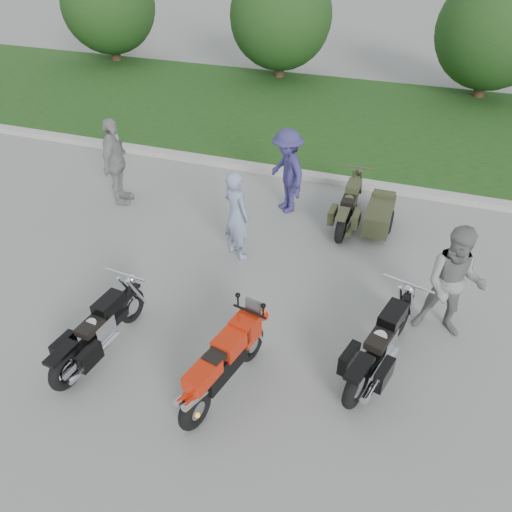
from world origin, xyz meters
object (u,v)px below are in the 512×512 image
(cruiser_left, at_px, (97,334))
(person_grey, at_px, (454,284))
(person_denim, at_px, (287,171))
(cruiser_sidecar, at_px, (366,212))
(person_stripe, at_px, (236,215))
(cruiser_right, at_px, (379,348))
(person_back, at_px, (115,162))
(sportbike_red, at_px, (223,364))

(cruiser_left, distance_m, person_grey, 5.31)
(person_denim, bearing_deg, cruiser_sidecar, 40.42)
(cruiser_left, xyz_separation_m, person_stripe, (1.01, 3.08, 0.47))
(cruiser_sidecar, height_order, person_stripe, person_stripe)
(cruiser_sidecar, distance_m, person_grey, 3.15)
(cruiser_left, distance_m, cruiser_right, 4.08)
(cruiser_sidecar, bearing_deg, person_back, -172.20)
(cruiser_sidecar, relative_size, person_grey, 1.11)
(sportbike_red, bearing_deg, cruiser_left, -168.10)
(person_grey, height_order, person_back, person_back)
(person_stripe, bearing_deg, person_back, 13.15)
(person_grey, bearing_deg, sportbike_red, -141.09)
(sportbike_red, bearing_deg, person_back, 147.83)
(person_grey, relative_size, person_denim, 1.03)
(sportbike_red, bearing_deg, cruiser_right, 41.78)
(person_stripe, distance_m, person_grey, 3.89)
(cruiser_sidecar, bearing_deg, sportbike_red, -102.87)
(sportbike_red, height_order, cruiser_right, sportbike_red)
(cruiser_left, relative_size, person_grey, 1.09)
(person_denim, distance_m, person_back, 3.69)
(cruiser_right, xyz_separation_m, cruiser_sidecar, (-0.78, 3.77, -0.06))
(cruiser_left, distance_m, person_stripe, 3.28)
(person_back, bearing_deg, person_stripe, -122.01)
(person_denim, bearing_deg, cruiser_left, -58.62)
(cruiser_right, bearing_deg, person_stripe, 160.35)
(person_stripe, bearing_deg, cruiser_left, 103.27)
(sportbike_red, xyz_separation_m, person_grey, (2.80, 2.22, 0.41))
(person_stripe, bearing_deg, person_denim, -69.94)
(cruiser_sidecar, distance_m, person_denim, 1.85)
(sportbike_red, relative_size, cruiser_sidecar, 0.91)
(cruiser_left, height_order, cruiser_right, cruiser_right)
(sportbike_red, distance_m, cruiser_sidecar, 4.99)
(person_grey, distance_m, person_denim, 4.42)
(sportbike_red, height_order, person_stripe, person_stripe)
(person_back, bearing_deg, cruiser_right, -130.52)
(person_grey, bearing_deg, cruiser_left, -155.01)
(sportbike_red, distance_m, cruiser_right, 2.21)
(sportbike_red, xyz_separation_m, cruiser_left, (-2.01, 0.03, -0.13))
(sportbike_red, relative_size, person_denim, 1.04)
(person_denim, bearing_deg, cruiser_right, -10.47)
(cruiser_left, bearing_deg, cruiser_right, 20.92)
(person_stripe, distance_m, person_back, 3.36)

